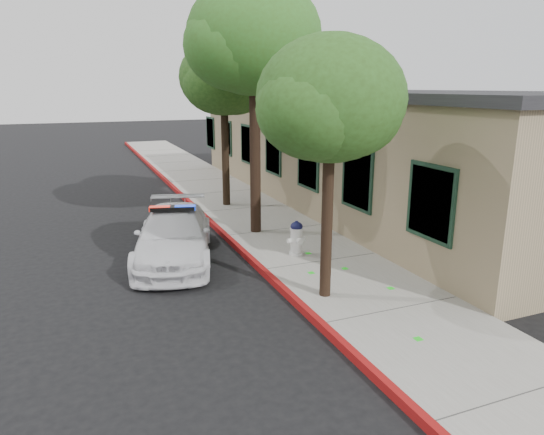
{
  "coord_description": "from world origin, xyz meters",
  "views": [
    {
      "loc": [
        -3.94,
        -7.32,
        4.39
      ],
      "look_at": [
        0.3,
        3.1,
        1.38
      ],
      "focal_mm": 32.53,
      "sensor_mm": 36.0,
      "label": 1
    }
  ],
  "objects_px": {
    "fire_hydrant": "(296,238)",
    "street_tree_mid": "(255,43)",
    "clapboard_building": "(367,147)",
    "street_tree_far": "(225,81)",
    "street_tree_near": "(331,105)",
    "police_car": "(174,235)"
  },
  "relations": [
    {
      "from": "police_car",
      "to": "street_tree_near",
      "type": "xyz_separation_m",
      "value": [
        2.41,
        -3.77,
        3.38
      ]
    },
    {
      "from": "clapboard_building",
      "to": "street_tree_far",
      "type": "xyz_separation_m",
      "value": [
        -5.44,
        0.75,
        2.43
      ]
    },
    {
      "from": "clapboard_building",
      "to": "police_car",
      "type": "xyz_separation_m",
      "value": [
        -8.39,
        -4.12,
        -1.46
      ]
    },
    {
      "from": "fire_hydrant",
      "to": "street_tree_mid",
      "type": "distance_m",
      "value": 5.51
    },
    {
      "from": "street_tree_far",
      "to": "fire_hydrant",
      "type": "bearing_deg",
      "value": -90.18
    },
    {
      "from": "police_car",
      "to": "fire_hydrant",
      "type": "relative_size",
      "value": 5.45
    },
    {
      "from": "clapboard_building",
      "to": "fire_hydrant",
      "type": "height_order",
      "value": "clapboard_building"
    },
    {
      "from": "street_tree_near",
      "to": "street_tree_far",
      "type": "bearing_deg",
      "value": 86.41
    },
    {
      "from": "police_car",
      "to": "fire_hydrant",
      "type": "bearing_deg",
      "value": -7.1
    },
    {
      "from": "fire_hydrant",
      "to": "street_tree_near",
      "type": "distance_m",
      "value": 4.33
    },
    {
      "from": "police_car",
      "to": "clapboard_building",
      "type": "bearing_deg",
      "value": 41.18
    },
    {
      "from": "fire_hydrant",
      "to": "street_tree_mid",
      "type": "bearing_deg",
      "value": 91.91
    },
    {
      "from": "clapboard_building",
      "to": "street_tree_near",
      "type": "height_order",
      "value": "street_tree_near"
    },
    {
      "from": "street_tree_mid",
      "to": "street_tree_far",
      "type": "height_order",
      "value": "street_tree_mid"
    },
    {
      "from": "street_tree_near",
      "to": "street_tree_far",
      "type": "distance_m",
      "value": 8.67
    },
    {
      "from": "street_tree_mid",
      "to": "street_tree_far",
      "type": "bearing_deg",
      "value": 86.41
    },
    {
      "from": "fire_hydrant",
      "to": "clapboard_building",
      "type": "bearing_deg",
      "value": 41.22
    },
    {
      "from": "police_car",
      "to": "street_tree_far",
      "type": "relative_size",
      "value": 0.83
    },
    {
      "from": "street_tree_mid",
      "to": "street_tree_near",
      "type": "bearing_deg",
      "value": -93.6
    },
    {
      "from": "street_tree_far",
      "to": "street_tree_near",
      "type": "bearing_deg",
      "value": -93.59
    },
    {
      "from": "clapboard_building",
      "to": "police_car",
      "type": "bearing_deg",
      "value": -153.87
    },
    {
      "from": "clapboard_building",
      "to": "police_car",
      "type": "height_order",
      "value": "clapboard_building"
    }
  ]
}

